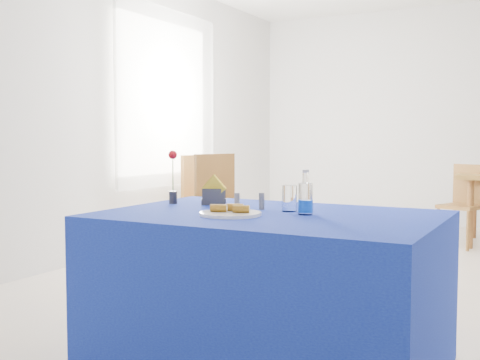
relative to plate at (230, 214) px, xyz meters
The scene contains 16 objects.
floor 2.17m from the plate, 87.33° to the left, with size 7.00×7.00×0.00m, color #C1B2A0.
room_shell 2.25m from the plate, 87.33° to the left, with size 7.00×7.00×7.00m.
window_pane 3.77m from the plate, 130.06° to the left, with size 0.04×1.50×1.60m, color white.
curtain 3.73m from the plate, 129.22° to the left, with size 0.04×1.75×1.85m, color white.
plate is the anchor object (origin of this frame).
drinking_glass 0.34m from the plate, 56.72° to the left, with size 0.07×0.07×0.13m, color white.
salt_shaker 0.24m from the plate, 110.88° to the left, with size 0.03×0.03×0.09m, color gray.
pepper_shaker 0.28m from the plate, 84.56° to the left, with size 0.03×0.03×0.09m, color slate.
blue_table 0.44m from the plate, 50.13° to the left, with size 1.60×1.10×0.76m.
water_bottle 0.37m from the plate, 33.34° to the left, with size 0.07×0.07×0.21m.
napkin_holder 0.46m from the plate, 130.38° to the left, with size 0.15×0.10×0.17m.
rose_vase 0.62m from the plate, 151.05° to the left, with size 0.05×0.05×0.30m.
chair_bg_left 4.14m from the plate, 82.84° to the left, with size 0.49×0.49×0.85m.
chair_win_a 2.70m from the plate, 120.76° to the left, with size 0.58×0.58×0.98m.
chair_win_b 3.61m from the plate, 123.95° to the left, with size 0.42×0.42×0.94m.
banana_pieces 0.03m from the plate, 84.76° to the left, with size 0.20×0.13×0.04m.
Camera 1 is at (1.28, -4.49, 1.12)m, focal length 45.00 mm.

